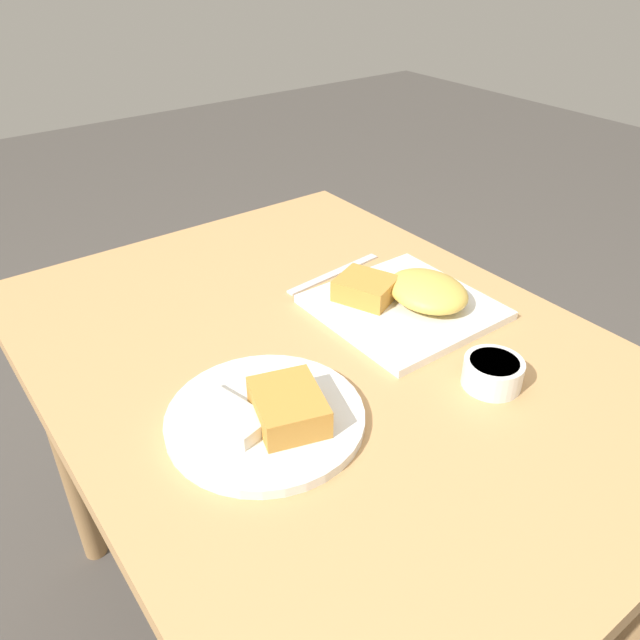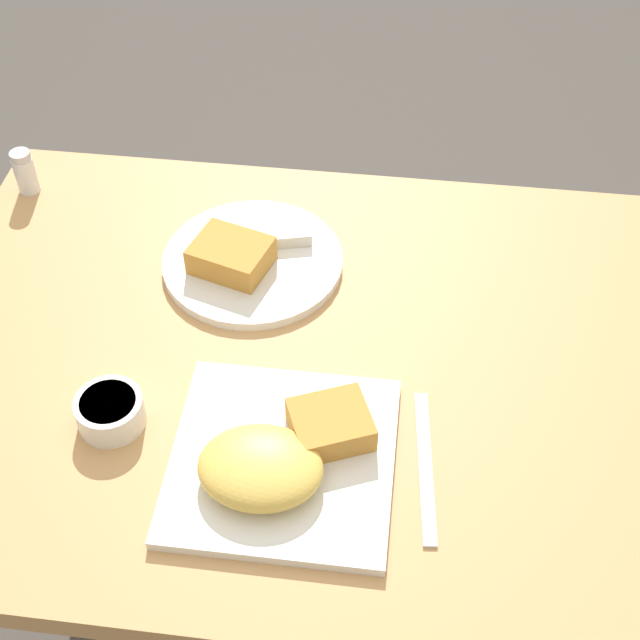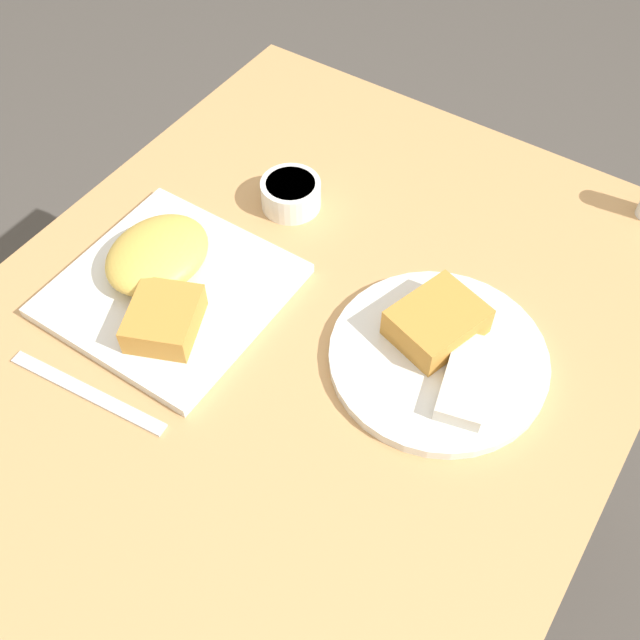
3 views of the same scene
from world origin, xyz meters
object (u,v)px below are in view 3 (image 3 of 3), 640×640
(plate_oval_far, at_px, (440,351))
(plate_square_near, at_px, (165,280))
(butter_knife, at_px, (87,392))
(sauce_ramekin, at_px, (291,193))

(plate_oval_far, bearing_deg, plate_square_near, -73.76)
(plate_oval_far, height_order, butter_knife, plate_oval_far)
(plate_square_near, height_order, plate_oval_far, plate_square_near)
(plate_square_near, xyz_separation_m, sauce_ramekin, (-0.21, 0.04, -0.00))
(plate_square_near, bearing_deg, sauce_ramekin, 169.03)
(plate_oval_far, relative_size, butter_knife, 1.21)
(sauce_ramekin, bearing_deg, butter_knife, -2.76)
(plate_square_near, xyz_separation_m, plate_oval_far, (-0.10, 0.33, -0.01))
(plate_square_near, relative_size, plate_oval_far, 1.01)
(sauce_ramekin, distance_m, butter_knife, 0.38)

